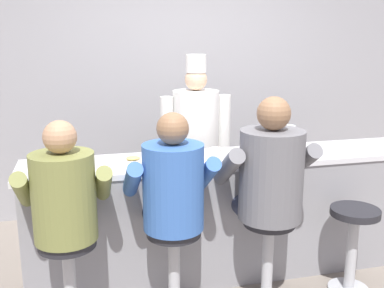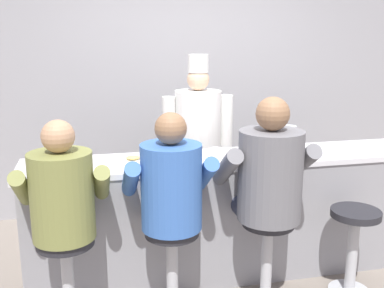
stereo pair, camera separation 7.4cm
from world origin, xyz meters
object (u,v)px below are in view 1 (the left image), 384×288
Objects in this scene: diner_seated_olive at (65,204)px; diner_seated_blue at (172,193)px; coffee_mug_white at (216,153)px; diner_seated_grey at (269,180)px; hot_sauce_bottle_orange at (267,151)px; cook_in_whites_near at (196,138)px; coffee_mug_tan at (53,160)px; water_pitcher_clear at (288,139)px; empty_stool_round at (353,236)px; ketchup_bottle_red at (248,142)px; breakfast_plate at (133,160)px; cereal_bowl at (161,158)px; mustard_bottle_yellow at (269,145)px.

diner_seated_blue is at bearing 0.09° from diner_seated_olive.
coffee_mug_white is 0.52m from diner_seated_grey.
hot_sauce_bottle_orange is 1.03m from cook_in_whites_near.
hot_sauce_bottle_orange is 1.54m from coffee_mug_tan.
water_pitcher_clear is 0.88m from empty_stool_round.
diner_seated_olive reaches higher than ketchup_bottle_red.
diner_seated_grey is at bearing -29.95° from breakfast_plate.
coffee_mug_tan is 1.19m from coffee_mug_white.
cereal_bowl is at bearing -5.85° from breakfast_plate.
diner_seated_grey is at bearing -35.92° from cereal_bowl.
breakfast_plate is at bearing 176.77° from ketchup_bottle_red.
diner_seated_blue is 0.95× the size of diner_seated_grey.
mustard_bottle_yellow is 0.36× the size of empty_stool_round.
empty_stool_round is (0.65, -0.48, -0.63)m from ketchup_bottle_red.
mustard_bottle_yellow is at bearing 13.05° from diner_seated_olive.
diner_seated_blue is 0.83× the size of cook_in_whites_near.
empty_stool_round is at bearing -35.70° from mustard_bottle_yellow.
coffee_mug_tan is (-0.56, 0.04, 0.03)m from breakfast_plate.
empty_stool_round is at bearing -21.11° from cereal_bowl.
coffee_mug_tan is (-0.77, 0.06, 0.02)m from cereal_bowl.
hot_sauce_bottle_orange is 0.98m from breakfast_plate.
diner_seated_blue is (0.75, -0.54, -0.13)m from coffee_mug_tan.
coffee_mug_tan is at bearing 175.53° from breakfast_plate.
mustard_bottle_yellow is 1.02m from breakfast_plate.
hot_sauce_bottle_orange is 0.84m from diner_seated_blue.
diner_seated_grey is 0.82m from empty_stool_round.
mustard_bottle_yellow is 1.55× the size of hot_sauce_bottle_orange.
hot_sauce_bottle_orange is at bearing 70.14° from diner_seated_grey.
hot_sauce_bottle_orange is 1.00× the size of cereal_bowl.
mustard_bottle_yellow is 1.55× the size of cereal_bowl.
ketchup_bottle_red is 0.17× the size of diner_seated_olive.
diner_seated_olive is at bearing -132.28° from cook_in_whites_near.
empty_stool_round is (0.67, -0.04, -0.47)m from diner_seated_grey.
ketchup_bottle_red is at bearing -3.72° from coffee_mug_tan.
ketchup_bottle_red is at bearing 118.24° from hot_sauce_bottle_orange.
breakfast_plate is (-0.87, 0.05, -0.10)m from ketchup_bottle_red.
cook_in_whites_near reaches higher than empty_stool_round.
diner_seated_blue is (-0.81, -0.34, -0.19)m from mustard_bottle_yellow.
ketchup_bottle_red is 1.60× the size of cereal_bowl.
mustard_bottle_yellow reaches higher than coffee_mug_tan.
cook_in_whites_near reaches higher than mustard_bottle_yellow.
ketchup_bottle_red is 1.71× the size of coffee_mug_tan.
diner_seated_olive is at bearing -179.91° from diner_seated_blue.
water_pitcher_clear is at bearing 16.46° from diner_seated_olive.
cook_in_whites_near is (1.16, 1.27, 0.07)m from diner_seated_olive.
water_pitcher_clear is (0.23, 0.16, -0.00)m from mustard_bottle_yellow.
diner_seated_olive reaches higher than empty_stool_round.
cook_in_whites_near reaches higher than diner_seated_olive.
empty_stool_round is at bearing -29.69° from hot_sauce_bottle_orange.
water_pitcher_clear is at bearing -54.35° from cook_in_whites_near.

